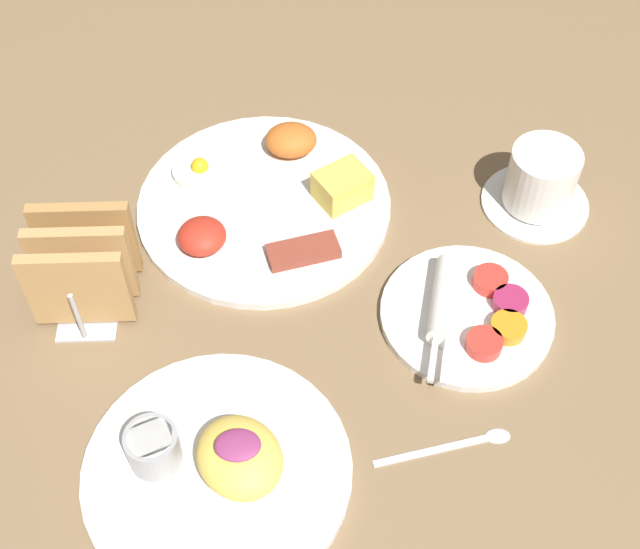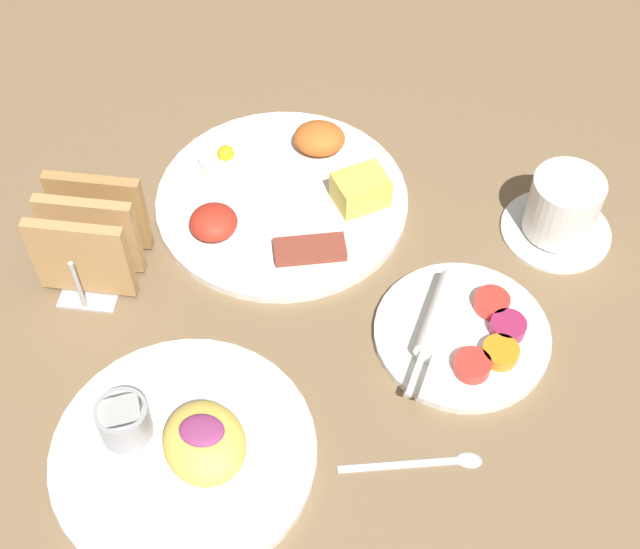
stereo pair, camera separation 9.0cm
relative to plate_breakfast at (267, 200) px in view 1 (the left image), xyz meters
name	(u,v)px [view 1 (the left image)]	position (x,y,z in m)	size (l,w,h in m)	color
ground_plane	(282,310)	(0.01, -0.14, -0.01)	(3.00, 3.00, 0.00)	brown
plate_breakfast	(267,200)	(0.00, 0.00, 0.00)	(0.28, 0.28, 0.05)	white
plate_condiments	(467,312)	(0.20, -0.16, 0.00)	(0.18, 0.18, 0.04)	white
plate_foreground	(216,464)	(-0.04, -0.32, 0.00)	(0.24, 0.24, 0.06)	white
toast_rack	(83,267)	(-0.18, -0.12, 0.04)	(0.10, 0.12, 0.10)	#B7B7BC
coffee_cup	(541,182)	(0.30, -0.01, 0.03)	(0.12, 0.12, 0.08)	white
teaspoon	(465,442)	(0.18, -0.30, -0.01)	(0.13, 0.04, 0.01)	silver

